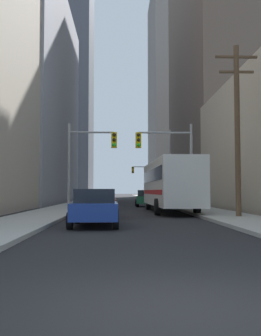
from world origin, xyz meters
TOP-DOWN VIEW (x-y plane):
  - ground_plane at (0.00, 0.00)m, footprint 400.00×400.00m
  - sidewalk_left at (-5.07, 50.00)m, footprint 3.07×160.00m
  - sidewalk_right at (5.07, 50.00)m, footprint 3.07×160.00m
  - city_bus at (2.67, 22.04)m, footprint 2.83×11.57m
  - sedan_blue at (-1.74, 11.57)m, footprint 1.95×4.24m
  - sedan_red at (-1.89, 16.76)m, footprint 1.95×4.26m
  - sedan_green at (1.74, 32.23)m, footprint 1.96×4.26m
  - traffic_signal_near_left at (-2.75, 22.08)m, footprint 3.31×0.44m
  - traffic_signal_near_right at (2.48, 22.08)m, footprint 3.88×0.44m
  - traffic_signal_far_right at (2.91, 60.61)m, footprint 2.95×0.44m
  - utility_pole_right at (5.38, 15.62)m, footprint 2.20×0.28m
  - street_lamp_right at (3.85, 34.43)m, footprint 2.43×0.32m
  - building_left_far_tower at (-17.45, 92.76)m, footprint 19.70×18.09m
  - building_right_mid_block at (16.35, 45.99)m, footprint 18.15×26.61m
  - building_right_far_highrise at (14.22, 92.75)m, footprint 14.16×23.92m

SIDE VIEW (x-z plane):
  - ground_plane at x=0.00m, z-range 0.00..0.00m
  - sidewalk_left at x=-5.07m, z-range 0.00..0.15m
  - sidewalk_right at x=5.07m, z-range 0.00..0.15m
  - sedan_blue at x=-1.74m, z-range 0.01..1.53m
  - sedan_red at x=-1.89m, z-range 0.01..1.53m
  - sedan_green at x=1.74m, z-range 0.01..1.53m
  - city_bus at x=2.67m, z-range 0.23..3.63m
  - traffic_signal_far_right at x=2.91m, z-range 1.00..7.00m
  - traffic_signal_near_left at x=-2.75m, z-range 1.02..7.02m
  - traffic_signal_near_right at x=2.48m, z-range 1.05..7.05m
  - street_lamp_right at x=3.85m, z-range 0.79..8.29m
  - utility_pole_right at x=5.38m, z-range 0.27..9.34m
  - building_right_mid_block at x=16.35m, z-range 0.00..35.53m
  - building_right_far_highrise at x=14.22m, z-range 0.00..51.23m
  - building_left_far_tower at x=-17.45m, z-range 0.00..65.94m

